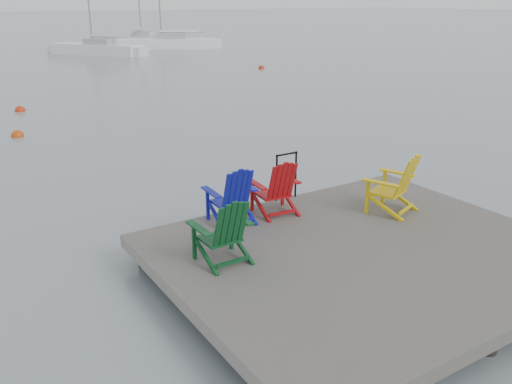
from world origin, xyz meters
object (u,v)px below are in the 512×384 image
chair_yellow (395,183)px  buoy_a (18,136)px  sailboat_near (97,50)px  chair_green (224,230)px  handrail (286,171)px  chair_blue (233,195)px  sailboat_mid (141,40)px  buoy_c (261,69)px  buoy_d (130,50)px  chair_red (277,187)px  buoy_b (20,111)px  sailboat_far (167,44)px

chair_yellow → buoy_a: (-4.35, 11.81, -1.04)m
sailboat_near → chair_green: bearing=-139.8°
handrail → chair_blue: (-1.45, -0.48, -0.04)m
handrail → sailboat_mid: (13.87, 43.68, -0.69)m
buoy_a → buoy_c: (16.08, 10.70, 0.00)m
sailboat_mid → sailboat_near: bearing=-105.1°
buoy_d → chair_red: bearing=-106.2°
chair_green → buoy_d: chair_green is taller
handrail → buoy_c: 24.64m
sailboat_near → buoy_c: 15.36m
chair_red → chair_yellow: chair_yellow is taller
chair_red → buoy_d: size_ratio=2.87×
handrail → buoy_b: 14.78m
sailboat_near → buoy_b: sailboat_near is taller
chair_blue → sailboat_mid: sailboat_mid is taller
buoy_b → buoy_c: (15.24, 6.37, 0.00)m
chair_blue → chair_red: chair_blue is taller
chair_red → buoy_a: bearing=108.2°
buoy_b → chair_yellow: bearing=-77.7°
sailboat_near → sailboat_far: size_ratio=0.89×
sailboat_far → buoy_a: bearing=176.2°
sailboat_near → chair_red: bearing=-137.7°
chair_blue → buoy_a: (-1.67, 10.71, -1.01)m
sailboat_far → handrail: bearing=-172.3°
sailboat_mid → buoy_c: (-0.90, -22.75, -0.35)m
chair_green → chair_red: bearing=32.9°
handrail → sailboat_near: bearing=78.7°
chair_blue → chair_red: (0.85, -0.06, -0.00)m
handrail → buoy_d: size_ratio=2.58×
handrail → buoy_b: size_ratio=2.24×
chair_blue → buoy_d: size_ratio=2.88×
chair_red → buoy_b: size_ratio=2.49×
chair_green → sailboat_near: 37.93m
chair_green → buoy_d: 41.20m
chair_yellow → buoy_a: 12.63m
chair_yellow → buoy_b: chair_yellow is taller
buoy_c → buoy_d: bearing=98.6°
buoy_c → buoy_b: bearing=-157.3°
buoy_b → buoy_d: buoy_b is taller
chair_blue → sailboat_mid: bearing=74.3°
chair_blue → sailboat_far: bearing=71.5°
chair_blue → sailboat_far: (15.37, 38.15, -0.65)m
buoy_c → sailboat_far: bearing=86.7°
chair_yellow → chair_red: bearing=130.1°
chair_green → chair_yellow: (3.51, 0.11, 0.04)m
sailboat_mid → sailboat_far: 6.02m
sailboat_far → buoy_a: size_ratio=28.95×
sailboat_mid → chair_green: bearing=-86.0°
handrail → sailboat_mid: size_ratio=0.07×
chair_green → chair_yellow: bearing=0.5°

